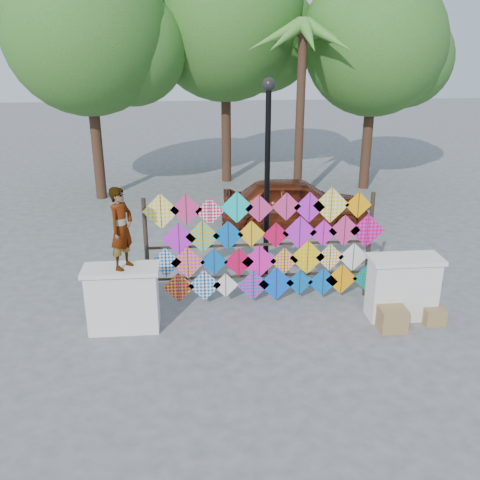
# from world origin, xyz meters

# --- Properties ---
(ground) EXTENTS (80.00, 80.00, 0.00)m
(ground) POSITION_xyz_m (0.00, 0.00, 0.00)
(ground) COLOR gray
(ground) RESTS_ON ground
(parapet_left) EXTENTS (1.40, 0.65, 1.28)m
(parapet_left) POSITION_xyz_m (-2.70, -0.20, 0.65)
(parapet_left) COLOR white
(parapet_left) RESTS_ON ground
(parapet_right) EXTENTS (1.40, 0.65, 1.28)m
(parapet_right) POSITION_xyz_m (2.70, -0.20, 0.65)
(parapet_right) COLOR white
(parapet_right) RESTS_ON ground
(kite_rack) EXTENTS (4.92, 0.24, 2.45)m
(kite_rack) POSITION_xyz_m (0.09, 0.72, 1.22)
(kite_rack) COLOR black
(kite_rack) RESTS_ON ground
(tree_west) EXTENTS (5.85, 5.20, 8.01)m
(tree_west) POSITION_xyz_m (-4.40, 9.03, 5.38)
(tree_west) COLOR #482C1F
(tree_west) RESTS_ON ground
(tree_mid) EXTENTS (6.30, 5.60, 8.61)m
(tree_mid) POSITION_xyz_m (0.11, 11.03, 5.77)
(tree_mid) COLOR #482C1F
(tree_mid) RESTS_ON ground
(tree_east) EXTENTS (5.40, 4.80, 7.42)m
(tree_east) POSITION_xyz_m (5.09, 9.53, 4.99)
(tree_east) COLOR #482C1F
(tree_east) RESTS_ON ground
(palm_tree) EXTENTS (3.62, 3.62, 5.83)m
(palm_tree) POSITION_xyz_m (2.20, 8.00, 4.95)
(palm_tree) COLOR #482C1F
(palm_tree) RESTS_ON ground
(vendor_woman) EXTENTS (0.59, 0.66, 1.52)m
(vendor_woman) POSITION_xyz_m (-2.62, -0.20, 2.04)
(vendor_woman) COLOR #99999E
(vendor_woman) RESTS_ON parapet_left
(sedan) EXTENTS (4.37, 1.98, 1.46)m
(sedan) POSITION_xyz_m (1.63, 5.41, 0.73)
(sedan) COLOR #632311
(sedan) RESTS_ON ground
(lamppost) EXTENTS (0.28, 0.28, 4.46)m
(lamppost) POSITION_xyz_m (0.30, 2.00, 2.69)
(lamppost) COLOR black
(lamppost) RESTS_ON ground
(cardboard_box_near) EXTENTS (0.51, 0.45, 0.45)m
(cardboard_box_near) POSITION_xyz_m (2.36, -0.67, 0.22)
(cardboard_box_near) COLOR #957048
(cardboard_box_near) RESTS_ON ground
(cardboard_box_far) EXTENTS (0.40, 0.37, 0.34)m
(cardboard_box_far) POSITION_xyz_m (3.25, -0.51, 0.17)
(cardboard_box_far) COLOR #957048
(cardboard_box_far) RESTS_ON ground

